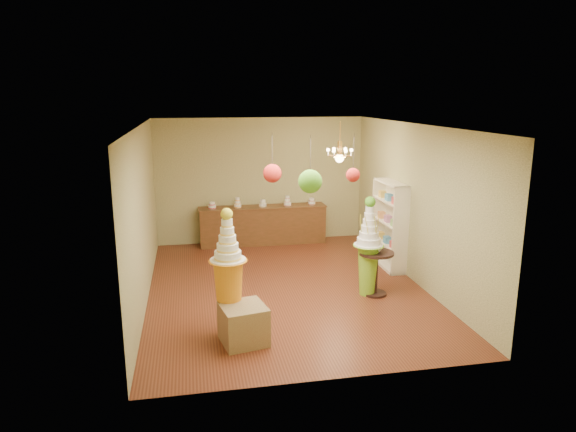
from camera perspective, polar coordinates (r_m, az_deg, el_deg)
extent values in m
plane|color=#5E2A19|center=(9.71, -0.26, -7.92)|extent=(6.50, 6.50, 0.00)
plane|color=white|center=(9.06, -0.28, 10.04)|extent=(6.50, 6.50, 0.00)
cube|color=tan|center=(12.42, -3.04, 3.96)|extent=(5.00, 0.04, 3.00)
cube|color=tan|center=(6.22, 5.29, -5.68)|extent=(5.00, 0.04, 3.00)
cube|color=tan|center=(9.16, -15.83, 0.07)|extent=(0.04, 6.50, 3.00)
cube|color=tan|center=(10.03, 13.92, 1.31)|extent=(0.04, 6.50, 3.00)
cone|color=#81C32B|center=(9.34, 8.83, -5.97)|extent=(0.48, 0.48, 0.92)
cylinder|color=white|center=(9.20, 8.94, -3.19)|extent=(0.64, 0.64, 0.03)
cylinder|color=white|center=(9.18, 8.96, -2.76)|extent=(0.52, 0.52, 0.11)
cylinder|color=white|center=(9.15, 8.98, -2.07)|extent=(0.43, 0.43, 0.11)
cylinder|color=white|center=(9.12, 9.01, -1.38)|extent=(0.35, 0.35, 0.11)
cylinder|color=white|center=(9.09, 9.03, -0.69)|extent=(0.29, 0.29, 0.11)
cylinder|color=white|center=(9.06, 9.06, 0.00)|extent=(0.24, 0.24, 0.11)
cylinder|color=white|center=(9.04, 9.09, 0.70)|extent=(0.19, 0.19, 0.11)
sphere|color=#53A524|center=(9.01, 9.12, 1.56)|extent=(0.19, 0.19, 0.19)
cone|color=orange|center=(7.75, -6.57, -9.05)|extent=(0.44, 0.44, 1.16)
cylinder|color=white|center=(7.55, -6.69, -4.87)|extent=(0.53, 0.53, 0.03)
cylinder|color=white|center=(7.53, -6.70, -4.33)|extent=(0.40, 0.40, 0.12)
cylinder|color=white|center=(7.49, -6.73, -3.46)|extent=(0.32, 0.32, 0.12)
cylinder|color=white|center=(7.46, -6.75, -2.58)|extent=(0.25, 0.25, 0.12)
cylinder|color=white|center=(7.42, -6.78, -1.69)|extent=(0.20, 0.20, 0.12)
cylinder|color=white|center=(7.39, -6.80, -0.79)|extent=(0.16, 0.16, 0.12)
sphere|color=yellow|center=(7.36, -6.83, 0.22)|extent=(0.17, 0.17, 0.17)
cube|color=#90784F|center=(7.62, -4.97, -11.88)|extent=(0.73, 0.73, 0.57)
cube|color=brown|center=(12.37, -2.80, -1.06)|extent=(3.00, 0.50, 0.90)
cube|color=brown|center=(12.26, -2.83, 1.00)|extent=(3.04, 0.54, 0.03)
cylinder|color=white|center=(12.14, -8.45, 1.20)|extent=(0.18, 0.18, 0.16)
cylinder|color=white|center=(12.17, -5.63, 1.51)|extent=(0.18, 0.18, 0.24)
cylinder|color=white|center=(12.24, -2.83, 1.44)|extent=(0.18, 0.18, 0.16)
cylinder|color=white|center=(12.33, -0.07, 1.73)|extent=(0.18, 0.18, 0.24)
cylinder|color=white|center=(12.46, 2.64, 1.65)|extent=(0.18, 0.18, 0.16)
cube|color=white|center=(10.87, 11.90, -0.92)|extent=(0.04, 1.20, 1.80)
cube|color=white|center=(10.91, 11.03, -2.99)|extent=(0.30, 1.14, 0.03)
cube|color=white|center=(10.79, 11.13, -0.70)|extent=(0.30, 1.14, 0.03)
cube|color=white|center=(10.69, 11.24, 1.64)|extent=(0.30, 1.14, 0.03)
cylinder|color=black|center=(9.50, 9.60, -8.47)|extent=(0.53, 0.53, 0.04)
cylinder|color=black|center=(9.37, 9.69, -6.36)|extent=(0.11, 0.11, 0.78)
cylinder|color=black|center=(9.25, 9.79, -4.08)|extent=(0.80, 0.80, 0.04)
imported|color=white|center=(9.22, 9.81, -3.39)|extent=(0.20, 0.20, 0.19)
cylinder|color=#392E29|center=(7.39, -1.77, 7.00)|extent=(0.01, 0.01, 0.59)
sphere|color=red|center=(7.43, -1.75, 4.76)|extent=(0.27, 0.27, 0.27)
cylinder|color=#392E29|center=(6.98, 2.51, 6.42)|extent=(0.01, 0.01, 0.63)
sphere|color=#53A524|center=(7.02, 2.48, 3.86)|extent=(0.33, 0.33, 0.33)
cylinder|color=#392E29|center=(7.26, 7.30, 6.81)|extent=(0.01, 0.01, 0.58)
sphere|color=red|center=(7.30, 7.23, 4.54)|extent=(0.20, 0.20, 0.20)
cylinder|color=#EFB354|center=(10.59, 5.81, 9.09)|extent=(0.02, 0.02, 0.50)
cylinder|color=#EFB354|center=(10.61, 5.77, 7.48)|extent=(0.10, 0.10, 0.30)
sphere|color=#FFCB8C|center=(10.63, 5.74, 6.41)|extent=(0.18, 0.18, 0.18)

